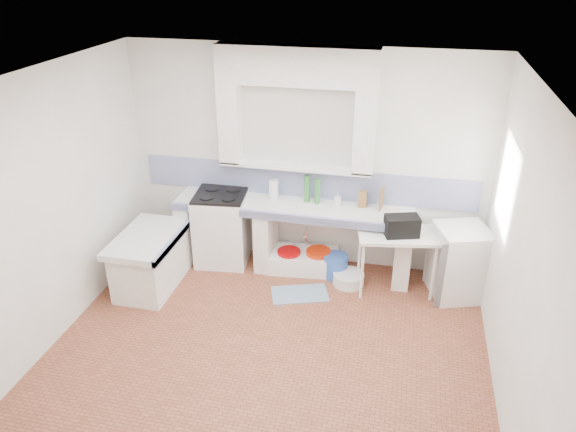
% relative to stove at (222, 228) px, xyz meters
% --- Properties ---
extents(floor, '(4.50, 4.50, 0.00)m').
position_rel_stove_xyz_m(floor, '(1.04, -1.68, -0.47)').
color(floor, brown).
rests_on(floor, ground).
extents(ceiling, '(4.50, 4.50, 0.00)m').
position_rel_stove_xyz_m(ceiling, '(1.04, -1.68, 2.33)').
color(ceiling, white).
rests_on(ceiling, ground).
extents(wall_back, '(4.50, 0.00, 4.50)m').
position_rel_stove_xyz_m(wall_back, '(1.04, 0.32, 0.93)').
color(wall_back, white).
rests_on(wall_back, ground).
extents(wall_front, '(4.50, 0.00, 4.50)m').
position_rel_stove_xyz_m(wall_front, '(1.04, -3.68, 0.93)').
color(wall_front, white).
rests_on(wall_front, ground).
extents(wall_left, '(0.00, 4.50, 4.50)m').
position_rel_stove_xyz_m(wall_left, '(-1.21, -1.68, 0.93)').
color(wall_left, white).
rests_on(wall_left, ground).
extents(wall_right, '(0.00, 4.50, 4.50)m').
position_rel_stove_xyz_m(wall_right, '(3.29, -1.68, 0.93)').
color(wall_right, white).
rests_on(wall_right, ground).
extents(alcove_mass, '(1.90, 0.25, 0.45)m').
position_rel_stove_xyz_m(alcove_mass, '(0.94, 0.19, 2.11)').
color(alcove_mass, white).
rests_on(alcove_mass, ground).
extents(window_frame, '(0.35, 0.86, 1.06)m').
position_rel_stove_xyz_m(window_frame, '(3.47, -0.48, 1.13)').
color(window_frame, '#3B1F13').
rests_on(window_frame, ground).
extents(lace_valance, '(0.01, 0.84, 0.24)m').
position_rel_stove_xyz_m(lace_valance, '(3.32, -0.48, 1.51)').
color(lace_valance, white).
rests_on(lace_valance, ground).
extents(counter_slab, '(3.00, 0.60, 0.08)m').
position_rel_stove_xyz_m(counter_slab, '(0.94, 0.02, 0.39)').
color(counter_slab, white).
rests_on(counter_slab, ground).
extents(counter_lip, '(3.00, 0.04, 0.10)m').
position_rel_stove_xyz_m(counter_lip, '(0.94, -0.26, 0.39)').
color(counter_lip, navy).
rests_on(counter_lip, ground).
extents(counter_pier_left, '(0.20, 0.55, 0.82)m').
position_rel_stove_xyz_m(counter_pier_left, '(-0.46, 0.02, -0.06)').
color(counter_pier_left, white).
rests_on(counter_pier_left, ground).
extents(counter_pier_mid, '(0.20, 0.55, 0.82)m').
position_rel_stove_xyz_m(counter_pier_mid, '(0.59, 0.02, -0.06)').
color(counter_pier_mid, white).
rests_on(counter_pier_mid, ground).
extents(counter_pier_right, '(0.20, 0.55, 0.82)m').
position_rel_stove_xyz_m(counter_pier_right, '(2.34, 0.02, -0.06)').
color(counter_pier_right, white).
rests_on(counter_pier_right, ground).
extents(peninsula_top, '(0.70, 1.10, 0.08)m').
position_rel_stove_xyz_m(peninsula_top, '(-0.66, -0.78, 0.19)').
color(peninsula_top, white).
rests_on(peninsula_top, ground).
extents(peninsula_base, '(0.60, 1.00, 0.62)m').
position_rel_stove_xyz_m(peninsula_base, '(-0.66, -0.78, -0.16)').
color(peninsula_base, white).
rests_on(peninsula_base, ground).
extents(peninsula_lip, '(0.04, 1.10, 0.10)m').
position_rel_stove_xyz_m(peninsula_lip, '(-0.33, -0.78, 0.19)').
color(peninsula_lip, navy).
rests_on(peninsula_lip, ground).
extents(backsplash, '(4.27, 0.03, 0.40)m').
position_rel_stove_xyz_m(backsplash, '(1.04, 0.30, 0.63)').
color(backsplash, navy).
rests_on(backsplash, ground).
extents(stove, '(0.73, 0.71, 0.94)m').
position_rel_stove_xyz_m(stove, '(0.00, 0.00, 0.00)').
color(stove, white).
rests_on(stove, ground).
extents(sink, '(0.94, 0.57, 0.21)m').
position_rel_stove_xyz_m(sink, '(1.09, 0.01, -0.36)').
color(sink, white).
rests_on(sink, ground).
extents(side_table, '(1.01, 0.67, 0.04)m').
position_rel_stove_xyz_m(side_table, '(2.26, -0.21, -0.08)').
color(side_table, white).
rests_on(side_table, ground).
extents(fridge, '(0.73, 0.73, 0.89)m').
position_rel_stove_xyz_m(fridge, '(3.00, -0.15, -0.03)').
color(fridge, white).
rests_on(fridge, ground).
extents(bucket_red, '(0.32, 0.32, 0.28)m').
position_rel_stove_xyz_m(bucket_red, '(0.91, -0.06, -0.33)').
color(bucket_red, '#B00206').
rests_on(bucket_red, ground).
extents(bucket_orange, '(0.42, 0.42, 0.30)m').
position_rel_stove_xyz_m(bucket_orange, '(1.29, 0.01, -0.32)').
color(bucket_orange, red).
rests_on(bucket_orange, ground).
extents(bucket_blue, '(0.34, 0.34, 0.29)m').
position_rel_stove_xyz_m(bucket_blue, '(1.52, -0.07, -0.32)').
color(bucket_blue, blue).
rests_on(bucket_blue, ground).
extents(basin_white, '(0.41, 0.41, 0.15)m').
position_rel_stove_xyz_m(basin_white, '(1.71, -0.22, -0.39)').
color(basin_white, white).
rests_on(basin_white, ground).
extents(water_bottle_a, '(0.08, 0.08, 0.28)m').
position_rel_stove_xyz_m(water_bottle_a, '(0.95, 0.17, -0.33)').
color(water_bottle_a, silver).
rests_on(water_bottle_a, ground).
extents(water_bottle_b, '(0.10, 0.10, 0.30)m').
position_rel_stove_xyz_m(water_bottle_b, '(1.30, 0.17, -0.32)').
color(water_bottle_b, silver).
rests_on(water_bottle_b, ground).
extents(black_bag, '(0.43, 0.33, 0.24)m').
position_rel_stove_xyz_m(black_bag, '(2.29, -0.25, 0.43)').
color(black_bag, black).
rests_on(black_bag, side_table).
extents(green_bottle_a, '(0.09, 0.09, 0.35)m').
position_rel_stove_xyz_m(green_bottle_a, '(1.09, 0.17, 0.61)').
color(green_bottle_a, '#327D34').
rests_on(green_bottle_a, counter_slab).
extents(green_bottle_b, '(0.08, 0.08, 0.33)m').
position_rel_stove_xyz_m(green_bottle_b, '(1.23, 0.14, 0.60)').
color(green_bottle_b, '#327D34').
rests_on(green_bottle_b, counter_slab).
extents(knife_block, '(0.11, 0.09, 0.21)m').
position_rel_stove_xyz_m(knife_block, '(1.79, 0.17, 0.53)').
color(knife_block, olive).
rests_on(knife_block, counter_slab).
extents(cutting_board, '(0.04, 0.19, 0.26)m').
position_rel_stove_xyz_m(cutting_board, '(2.02, 0.17, 0.56)').
color(cutting_board, olive).
rests_on(cutting_board, counter_slab).
extents(paper_towel, '(0.16, 0.16, 0.25)m').
position_rel_stove_xyz_m(paper_towel, '(0.66, 0.17, 0.55)').
color(paper_towel, white).
rests_on(paper_towel, counter_slab).
extents(soap_bottle, '(0.08, 0.09, 0.18)m').
position_rel_stove_xyz_m(soap_bottle, '(1.49, 0.13, 0.52)').
color(soap_bottle, white).
rests_on(soap_bottle, counter_slab).
extents(rug, '(0.76, 0.58, 0.01)m').
position_rel_stove_xyz_m(rug, '(1.17, -0.59, -0.46)').
color(rug, '#396696').
rests_on(rug, ground).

